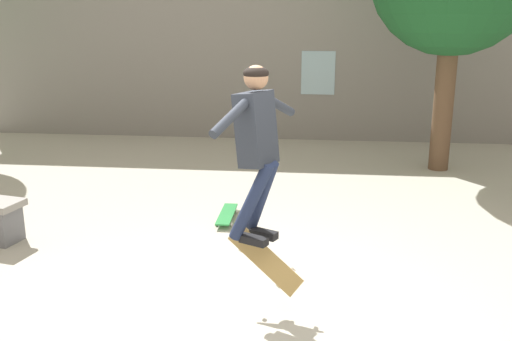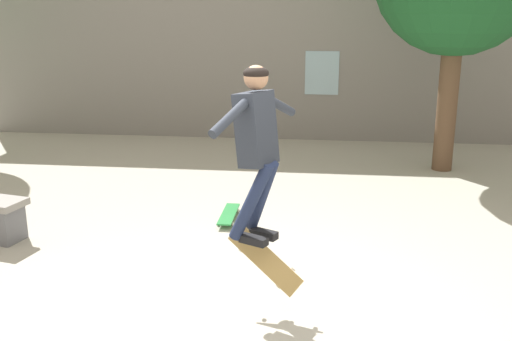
{
  "view_description": "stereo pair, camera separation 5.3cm",
  "coord_description": "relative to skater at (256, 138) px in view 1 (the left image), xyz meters",
  "views": [
    {
      "loc": [
        0.56,
        -4.51,
        2.63
      ],
      "look_at": [
        0.03,
        0.28,
        1.3
      ],
      "focal_mm": 40.0,
      "sensor_mm": 36.0,
      "label": 1
    },
    {
      "loc": [
        0.61,
        -4.51,
        2.63
      ],
      "look_at": [
        0.03,
        0.28,
        1.3
      ],
      "focal_mm": 40.0,
      "sensor_mm": 36.0,
      "label": 2
    }
  ],
  "objects": [
    {
      "name": "skateboard_resting",
      "position": [
        -0.63,
        2.22,
        -1.51
      ],
      "size": [
        0.22,
        0.82,
        0.08
      ],
      "rotation": [
        0.0,
        0.0,
        4.72
      ],
      "color": "#237F38",
      "rests_on": "ground_plane"
    },
    {
      "name": "skateboard_flipping",
      "position": [
        0.09,
        -0.04,
        -1.11
      ],
      "size": [
        0.73,
        0.38,
        0.56
      ],
      "rotation": [
        0.0,
        0.0,
        -0.48
      ],
      "color": "#AD894C"
    },
    {
      "name": "skater",
      "position": [
        0.0,
        0.0,
        0.0
      ],
      "size": [
        0.63,
        1.17,
        1.57
      ],
      "rotation": [
        0.0,
        0.0,
        -0.46
      ],
      "color": "#282D38"
    },
    {
      "name": "building_backdrop",
      "position": [
        -0.02,
        7.49,
        0.3
      ],
      "size": [
        14.5,
        0.52,
        4.89
      ],
      "color": "gray",
      "rests_on": "ground_plane"
    },
    {
      "name": "ground_plane",
      "position": [
        -0.04,
        -0.28,
        -1.58
      ],
      "size": [
        40.0,
        40.0,
        0.0
      ],
      "primitive_type": "plane",
      "color": "#B2AD9E"
    }
  ]
}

